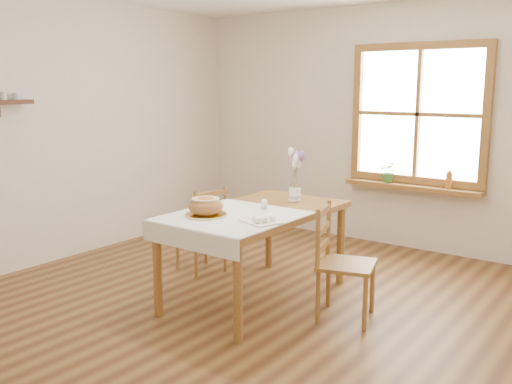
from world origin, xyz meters
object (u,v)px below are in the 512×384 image
bread_plate (206,215)px  flower_vase (295,195)px  dining_table (256,220)px  chair_left (201,229)px  chair_right (347,263)px

bread_plate → flower_vase: 0.94m
dining_table → flower_vase: (0.07, 0.47, 0.14)m
bread_plate → flower_vase: size_ratio=2.81×
chair_left → flower_vase: size_ratio=7.36×
chair_right → flower_vase: bearing=44.3°
chair_left → chair_right: 1.65m
dining_table → chair_right: (0.80, 0.07, -0.23)m
flower_vase → chair_right: bearing=-29.2°
chair_right → flower_vase: 0.91m
chair_right → flower_vase: (-0.73, 0.41, 0.37)m
chair_left → chair_right: bearing=98.0°
flower_vase → bread_plate: bearing=-104.0°
dining_table → chair_left: bearing=163.0°
chair_right → bread_plate: (-0.96, -0.50, 0.33)m
dining_table → bread_plate: size_ratio=5.12×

